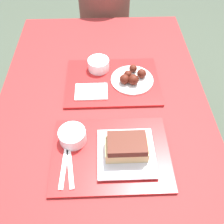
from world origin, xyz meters
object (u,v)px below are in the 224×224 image
tray_far (112,82)px  wings_plate_far (132,78)px  tray_near (111,154)px  bowl_coleslaw_far (99,64)px  bowl_coleslaw_near (72,136)px  brisket_sandwich_plate (126,150)px

tray_far → wings_plate_far: wings_plate_far is taller
tray_near → bowl_coleslaw_far: 0.48m
tray_far → bowl_coleslaw_far: (-0.06, 0.09, 0.04)m
bowl_coleslaw_far → tray_far: bearing=-54.1°
tray_near → bowl_coleslaw_near: size_ratio=4.24×
tray_far → bowl_coleslaw_far: 0.12m
brisket_sandwich_plate → bowl_coleslaw_far: bearing=101.5°
tray_near → tray_far: size_ratio=1.00×
tray_far → brisket_sandwich_plate: size_ratio=2.09×
tray_far → bowl_coleslaw_near: 0.37m
tray_near → tray_far: bearing=87.0°
tray_far → bowl_coleslaw_far: bearing=125.9°
tray_near → brisket_sandwich_plate: (0.06, -0.01, 0.04)m
brisket_sandwich_plate → bowl_coleslaw_far: (-0.10, 0.49, -0.00)m
bowl_coleslaw_near → wings_plate_far: bearing=51.8°
bowl_coleslaw_far → wings_plate_far: size_ratio=0.52×
tray_near → brisket_sandwich_plate: bearing=-9.3°
tray_near → wings_plate_far: (0.11, 0.39, 0.02)m
tray_far → wings_plate_far: 0.09m
bowl_coleslaw_near → wings_plate_far: 0.41m
bowl_coleslaw_near → tray_near: bearing=-23.8°
brisket_sandwich_plate → bowl_coleslaw_near: bearing=160.0°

